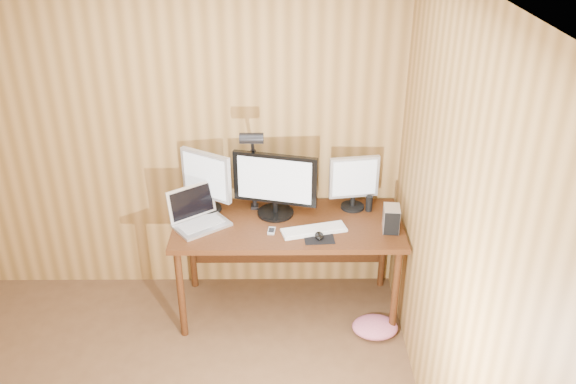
{
  "coord_description": "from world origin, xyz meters",
  "views": [
    {
      "loc": [
        0.9,
        -2.05,
        2.93
      ],
      "look_at": [
        0.93,
        1.58,
        1.02
      ],
      "focal_mm": 38.0,
      "sensor_mm": 36.0,
      "label": 1
    }
  ],
  "objects_px": {
    "keyboard": "(314,230)",
    "desk_lamp": "(253,159)",
    "monitor_right": "(354,181)",
    "laptop": "(197,215)",
    "monitor_center": "(275,184)",
    "phone": "(271,231)",
    "hard_drive": "(391,219)",
    "speaker": "(369,204)",
    "desk": "(288,232)",
    "mouse": "(319,235)",
    "monitor_left": "(206,180)"
  },
  "relations": [
    {
      "from": "monitor_right",
      "to": "desk_lamp",
      "type": "bearing_deg",
      "value": 177.84
    },
    {
      "from": "laptop",
      "to": "mouse",
      "type": "height_order",
      "value": "laptop"
    },
    {
      "from": "monitor_right",
      "to": "keyboard",
      "type": "xyz_separation_m",
      "value": [
        -0.3,
        -0.33,
        -0.21
      ]
    },
    {
      "from": "monitor_left",
      "to": "monitor_right",
      "type": "relative_size",
      "value": 1.12
    },
    {
      "from": "monitor_center",
      "to": "monitor_left",
      "type": "relative_size",
      "value": 1.3
    },
    {
      "from": "keyboard",
      "to": "desk",
      "type": "bearing_deg",
      "value": 118.37
    },
    {
      "from": "monitor_center",
      "to": "phone",
      "type": "xyz_separation_m",
      "value": [
        -0.02,
        -0.24,
        -0.24
      ]
    },
    {
      "from": "desk_lamp",
      "to": "monitor_right",
      "type": "bearing_deg",
      "value": -12.29
    },
    {
      "from": "speaker",
      "to": "monitor_right",
      "type": "bearing_deg",
      "value": 160.13
    },
    {
      "from": "mouse",
      "to": "monitor_left",
      "type": "bearing_deg",
      "value": 150.5
    },
    {
      "from": "keyboard",
      "to": "laptop",
      "type": "bearing_deg",
      "value": 157.12
    },
    {
      "from": "mouse",
      "to": "speaker",
      "type": "xyz_separation_m",
      "value": [
        0.38,
        0.37,
        0.04
      ]
    },
    {
      "from": "monitor_center",
      "to": "mouse",
      "type": "relative_size",
      "value": 5.79
    },
    {
      "from": "monitor_right",
      "to": "desk_lamp",
      "type": "xyz_separation_m",
      "value": [
        -0.72,
        -0.08,
        0.21
      ]
    },
    {
      "from": "monitor_center",
      "to": "desk",
      "type": "bearing_deg",
      "value": -16.25
    },
    {
      "from": "monitor_center",
      "to": "desk_lamp",
      "type": "distance_m",
      "value": 0.24
    },
    {
      "from": "monitor_left",
      "to": "mouse",
      "type": "bearing_deg",
      "value": 4.39
    },
    {
      "from": "monitor_center",
      "to": "desk_lamp",
      "type": "height_order",
      "value": "desk_lamp"
    },
    {
      "from": "mouse",
      "to": "keyboard",
      "type": "bearing_deg",
      "value": 106.28
    },
    {
      "from": "monitor_left",
      "to": "hard_drive",
      "type": "xyz_separation_m",
      "value": [
        1.28,
        -0.29,
        -0.16
      ]
    },
    {
      "from": "hard_drive",
      "to": "desk_lamp",
      "type": "xyz_separation_m",
      "value": [
        -0.95,
        0.23,
        0.35
      ]
    },
    {
      "from": "keyboard",
      "to": "desk_lamp",
      "type": "xyz_separation_m",
      "value": [
        -0.42,
        0.25,
        0.42
      ]
    },
    {
      "from": "desk_lamp",
      "to": "phone",
      "type": "bearing_deg",
      "value": -81.4
    },
    {
      "from": "hard_drive",
      "to": "desk_lamp",
      "type": "bearing_deg",
      "value": 172.36
    },
    {
      "from": "desk",
      "to": "monitor_right",
      "type": "distance_m",
      "value": 0.6
    },
    {
      "from": "monitor_left",
      "to": "hard_drive",
      "type": "distance_m",
      "value": 1.32
    },
    {
      "from": "monitor_left",
      "to": "desk_lamp",
      "type": "bearing_deg",
      "value": 20.85
    },
    {
      "from": "laptop",
      "to": "phone",
      "type": "bearing_deg",
      "value": -49.37
    },
    {
      "from": "monitor_right",
      "to": "phone",
      "type": "height_order",
      "value": "monitor_right"
    },
    {
      "from": "monitor_left",
      "to": "desk_lamp",
      "type": "relative_size",
      "value": 0.65
    },
    {
      "from": "desk",
      "to": "mouse",
      "type": "xyz_separation_m",
      "value": [
        0.21,
        -0.28,
        0.14
      ]
    },
    {
      "from": "monitor_right",
      "to": "speaker",
      "type": "bearing_deg",
      "value": -28.47
    },
    {
      "from": "hard_drive",
      "to": "monitor_center",
      "type": "bearing_deg",
      "value": 170.16
    },
    {
      "from": "monitor_left",
      "to": "mouse",
      "type": "distance_m",
      "value": 0.91
    },
    {
      "from": "monitor_left",
      "to": "hard_drive",
      "type": "bearing_deg",
      "value": 18.37
    },
    {
      "from": "laptop",
      "to": "keyboard",
      "type": "bearing_deg",
      "value": -44.8
    },
    {
      "from": "keyboard",
      "to": "phone",
      "type": "distance_m",
      "value": 0.29
    },
    {
      "from": "hard_drive",
      "to": "phone",
      "type": "relative_size",
      "value": 1.73
    },
    {
      "from": "monitor_right",
      "to": "mouse",
      "type": "xyz_separation_m",
      "value": [
        -0.27,
        -0.41,
        -0.2
      ]
    },
    {
      "from": "mouse",
      "to": "speaker",
      "type": "relative_size",
      "value": 0.88
    },
    {
      "from": "monitor_center",
      "to": "speaker",
      "type": "height_order",
      "value": "monitor_center"
    },
    {
      "from": "desk",
      "to": "speaker",
      "type": "xyz_separation_m",
      "value": [
        0.59,
        0.1,
        0.18
      ]
    },
    {
      "from": "phone",
      "to": "hard_drive",
      "type": "bearing_deg",
      "value": 7.51
    },
    {
      "from": "mouse",
      "to": "phone",
      "type": "bearing_deg",
      "value": 162.02
    },
    {
      "from": "monitor_center",
      "to": "laptop",
      "type": "distance_m",
      "value": 0.59
    },
    {
      "from": "keyboard",
      "to": "phone",
      "type": "xyz_separation_m",
      "value": [
        -0.29,
        -0.0,
        -0.0
      ]
    },
    {
      "from": "laptop",
      "to": "desk_lamp",
      "type": "height_order",
      "value": "desk_lamp"
    },
    {
      "from": "keyboard",
      "to": "hard_drive",
      "type": "distance_m",
      "value": 0.53
    },
    {
      "from": "phone",
      "to": "mouse",
      "type": "bearing_deg",
      "value": -8.95
    },
    {
      "from": "monitor_right",
      "to": "keyboard",
      "type": "bearing_deg",
      "value": -140.91
    }
  ]
}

